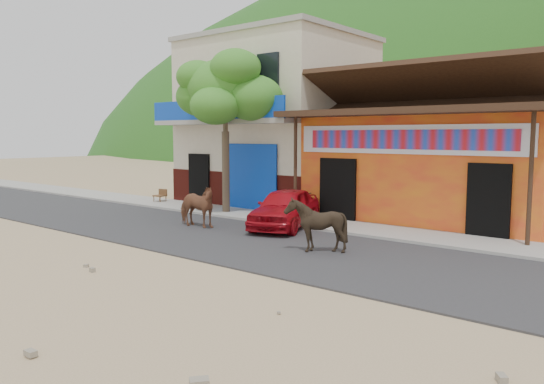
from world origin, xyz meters
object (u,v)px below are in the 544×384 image
(cow_dark, at_px, (316,225))
(red_car, at_px, (285,208))
(tree, at_px, (225,131))
(cafe_chair_left, at_px, (160,190))
(cow_tan, at_px, (196,206))
(scooter, at_px, (295,205))
(cafe_chair_right, at_px, (199,198))

(cow_dark, distance_m, red_car, 3.59)
(tree, distance_m, cafe_chair_left, 5.08)
(cow_dark, relative_size, red_car, 0.37)
(cafe_chair_left, bearing_deg, cow_tan, -36.76)
(tree, distance_m, scooter, 4.01)
(red_car, height_order, cafe_chair_left, red_car)
(red_car, distance_m, cafe_chair_left, 8.12)
(cafe_chair_left, bearing_deg, cafe_chair_right, -16.61)
(scooter, distance_m, cafe_chair_right, 4.51)
(tree, distance_m, cafe_chair_right, 2.94)
(cow_tan, xyz_separation_m, cafe_chair_right, (-2.72, 2.68, -0.18))
(tree, distance_m, red_car, 4.47)
(scooter, height_order, cafe_chair_right, scooter)
(cow_dark, height_order, scooter, cow_dark)
(cafe_chair_left, bearing_deg, tree, -13.20)
(cow_tan, bearing_deg, tree, 21.01)
(scooter, bearing_deg, cafe_chair_right, 108.57)
(scooter, bearing_deg, cafe_chair_left, 103.85)
(cow_tan, xyz_separation_m, scooter, (1.78, 2.93, -0.13))
(tree, relative_size, scooter, 3.36)
(cow_tan, distance_m, scooter, 3.43)
(tree, distance_m, cow_tan, 3.87)
(tree, height_order, cafe_chair_left, tree)
(cow_dark, relative_size, scooter, 0.77)
(red_car, bearing_deg, scooter, 93.55)
(cow_dark, xyz_separation_m, cafe_chair_right, (-7.77, 3.24, -0.19))
(cow_tan, height_order, cafe_chair_right, cow_tan)
(cow_dark, xyz_separation_m, red_car, (-2.77, 2.29, -0.06))
(cow_tan, relative_size, cafe_chair_right, 1.93)
(red_car, distance_m, scooter, 1.30)
(cow_tan, height_order, scooter, cow_tan)
(cow_dark, relative_size, cafe_chair_left, 1.41)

